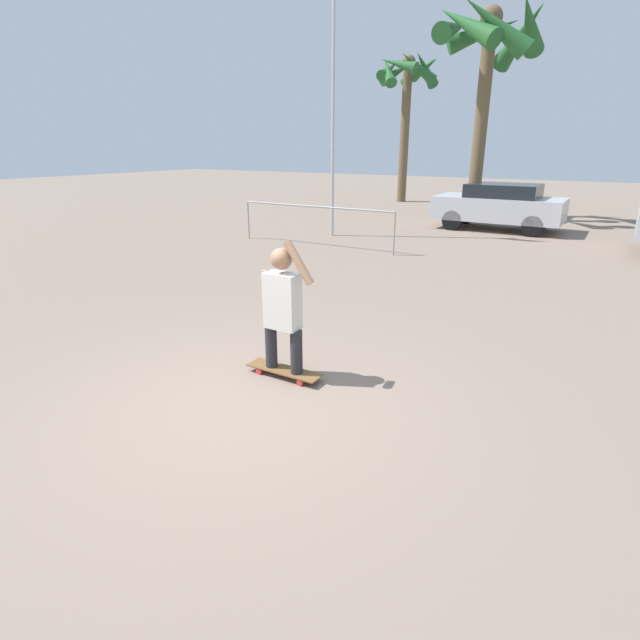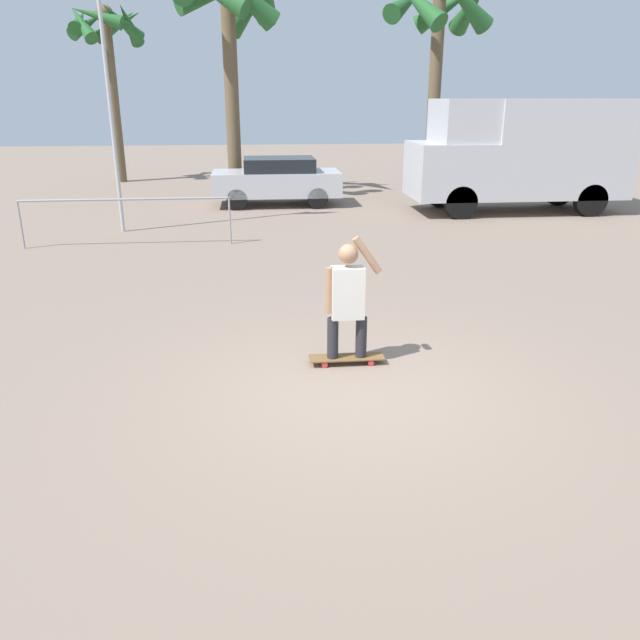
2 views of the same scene
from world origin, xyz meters
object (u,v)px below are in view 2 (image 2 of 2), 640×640
Objects in this scene: parked_car_silver at (277,180)px; palm_tree_center_background at (229,9)px; skateboard at (347,358)px; palm_tree_far_left at (106,38)px; palm_tree_near_van at (440,18)px; camper_van at (522,151)px; flagpole at (108,44)px; person_skateboarder at (348,295)px.

parked_car_silver is 5.45m from palm_tree_center_background.
palm_tree_far_left reaches higher than skateboard.
skateboard is 18.10m from palm_tree_near_van.
flagpole reaches higher than camper_van.
palm_tree_center_background is (-8.24, 3.75, 4.01)m from camper_van.
person_skateboarder is at bearing -108.96° from palm_tree_near_van.
palm_tree_near_van is (5.95, 3.78, 5.00)m from parked_car_silver.
flagpole is (-2.63, -5.55, -1.40)m from palm_tree_center_background.
flagpole is at bearing 116.05° from person_skateboarder.
palm_tree_center_background is (-7.24, -1.93, -0.04)m from palm_tree_near_van.
palm_tree_far_left is 0.88× the size of flagpole.
skateboard is 0.16× the size of camper_van.
skateboard is 12.50m from parked_car_silver.
palm_tree_far_left is (-6.35, 18.87, 5.19)m from skateboard.
person_skateboarder is 15.20m from palm_tree_center_background.
flagpole is at bearing -136.60° from parked_car_silver.
skateboard is 0.15× the size of palm_tree_far_left.
camper_van is 7.28m from parked_car_silver.
palm_tree_center_background reaches higher than camper_van.
parked_car_silver is 0.60× the size of palm_tree_far_left.
person_skateboarder is 0.22× the size of palm_tree_center_background.
palm_tree_center_background reaches higher than parked_car_silver.
palm_tree_center_background reaches higher than palm_tree_far_left.
flagpole is at bearing -115.37° from palm_tree_center_background.
parked_car_silver is 9.85m from palm_tree_far_left.
palm_tree_center_background is 0.95× the size of flagpole.
palm_tree_near_van is 12.46m from flagpole.
person_skateboarder is 0.24× the size of palm_tree_far_left.
person_skateboarder reaches higher than skateboard.
camper_van is at bearing -24.49° from palm_tree_center_background.
flagpole is at bearing 116.05° from skateboard.
palm_tree_center_background is at bearing -165.05° from palm_tree_near_van.
camper_van is at bearing -15.36° from parked_car_silver.
camper_van is at bearing 9.36° from flagpole.
palm_tree_near_van reaches higher than palm_tree_center_background.
skateboard is at bearing -88.30° from parked_car_silver.
palm_tree_far_left is at bearing 147.28° from camper_van.
palm_tree_center_background is at bearing 96.59° from person_skateboarder.
parked_car_silver is at bearing 164.64° from camper_van.
parked_car_silver is (-0.37, 12.47, -0.13)m from person_skateboarder.
palm_tree_center_background reaches higher than person_skateboarder.
skateboard is at bearing -63.95° from flagpole.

